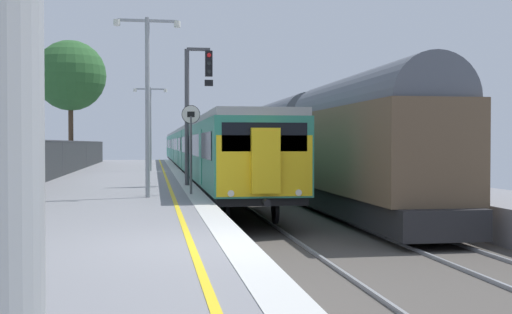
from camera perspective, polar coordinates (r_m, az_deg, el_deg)
ground at (r=11.35m, az=9.87°, el=-10.29°), size 17.40×110.00×1.21m
commuter_train_at_platform at (r=49.89m, az=-5.43°, el=0.77°), size 2.83×64.47×3.81m
freight_train_adjacent_track at (r=29.00m, az=5.14°, el=1.30°), size 2.60×26.51×4.92m
signal_gantry at (r=25.65m, az=-5.44°, el=4.97°), size 1.10×0.24×5.36m
speed_limit_sign at (r=21.17m, az=-5.68°, el=1.68°), size 0.59×0.08×2.87m
platform_lamp_mid at (r=20.19m, az=-9.42°, el=5.69°), size 2.00×0.20×5.45m
platform_lamp_far at (r=39.68m, az=-9.18°, el=3.12°), size 2.00×0.20×4.98m
background_tree_right at (r=45.93m, az=-15.96°, el=6.65°), size 4.72×4.72×8.55m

